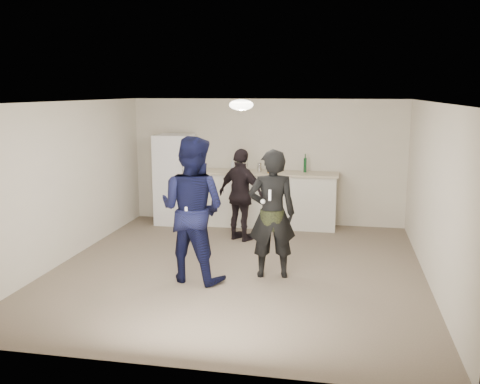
% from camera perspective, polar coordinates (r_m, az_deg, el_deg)
% --- Properties ---
extents(floor, '(6.00, 6.00, 0.00)m').
position_cam_1_polar(floor, '(8.18, -0.27, -8.20)').
color(floor, '#6B5B4C').
rests_on(floor, ground).
extents(ceiling, '(6.00, 6.00, 0.00)m').
position_cam_1_polar(ceiling, '(7.74, -0.29, 9.59)').
color(ceiling, silver).
rests_on(ceiling, wall_back).
extents(wall_back, '(6.00, 0.00, 6.00)m').
position_cam_1_polar(wall_back, '(10.79, 2.83, 3.25)').
color(wall_back, beige).
rests_on(wall_back, floor).
extents(wall_front, '(6.00, 0.00, 6.00)m').
position_cam_1_polar(wall_front, '(5.03, -6.97, -5.57)').
color(wall_front, beige).
rests_on(wall_front, floor).
extents(wall_left, '(0.00, 6.00, 6.00)m').
position_cam_1_polar(wall_left, '(8.81, -18.10, 1.03)').
color(wall_left, beige).
rests_on(wall_left, floor).
extents(wall_right, '(0.00, 6.00, 6.00)m').
position_cam_1_polar(wall_right, '(7.82, 19.91, -0.26)').
color(wall_right, beige).
rests_on(wall_right, floor).
extents(counter, '(2.60, 0.56, 1.05)m').
position_cam_1_polar(counter, '(10.57, 3.13, -0.89)').
color(counter, silver).
rests_on(counter, floor).
extents(counter_top, '(2.68, 0.64, 0.04)m').
position_cam_1_polar(counter_top, '(10.47, 3.17, 2.03)').
color(counter_top, beige).
rests_on(counter_top, counter).
extents(fridge, '(0.70, 0.70, 1.80)m').
position_cam_1_polar(fridge, '(10.86, -6.96, 1.36)').
color(fridge, white).
rests_on(fridge, floor).
extents(fridge_handle, '(0.02, 0.02, 0.60)m').
position_cam_1_polar(fridge_handle, '(10.37, -6.16, 3.17)').
color(fridge_handle, '#BBBBBF').
rests_on(fridge_handle, fridge).
extents(ceiling_dome, '(0.36, 0.36, 0.16)m').
position_cam_1_polar(ceiling_dome, '(8.03, 0.14, 9.28)').
color(ceiling_dome, white).
rests_on(ceiling_dome, ceiling).
extents(shaker, '(0.08, 0.08, 0.17)m').
position_cam_1_polar(shaker, '(10.53, 2.10, 2.66)').
color(shaker, '#B8B8BC').
rests_on(shaker, counter_top).
extents(man, '(1.15, 0.99, 2.05)m').
position_cam_1_polar(man, '(7.50, -5.11, -1.85)').
color(man, '#0F123E').
rests_on(man, floor).
extents(woman, '(0.75, 0.57, 1.86)m').
position_cam_1_polar(woman, '(7.64, 3.43, -2.34)').
color(woman, black).
rests_on(woman, floor).
extents(camo_shorts, '(0.34, 0.34, 0.28)m').
position_cam_1_polar(camo_shorts, '(7.65, 3.43, -2.92)').
color(camo_shorts, '#2C3618').
rests_on(camo_shorts, woman).
extents(spectator, '(1.05, 0.80, 1.66)m').
position_cam_1_polar(spectator, '(9.52, 0.15, -0.32)').
color(spectator, black).
rests_on(spectator, floor).
extents(remote_man, '(0.04, 0.04, 0.15)m').
position_cam_1_polar(remote_man, '(7.23, -5.72, -2.14)').
color(remote_man, white).
rests_on(remote_man, man).
extents(nunchuk_man, '(0.07, 0.07, 0.07)m').
position_cam_1_polar(nunchuk_man, '(7.25, -4.74, -2.67)').
color(nunchuk_man, white).
rests_on(nunchuk_man, man).
extents(remote_woman, '(0.04, 0.04, 0.15)m').
position_cam_1_polar(remote_woman, '(7.33, 3.20, -0.34)').
color(remote_woman, white).
rests_on(remote_woman, woman).
extents(nunchuk_woman, '(0.07, 0.07, 0.07)m').
position_cam_1_polar(nunchuk_woman, '(7.39, 2.46, -1.02)').
color(nunchuk_woman, silver).
rests_on(nunchuk_woman, woman).
extents(bottle_cluster, '(1.47, 0.33, 0.28)m').
position_cam_1_polar(bottle_cluster, '(10.44, 2.61, 2.76)').
color(bottle_cluster, '#A06317').
rests_on(bottle_cluster, counter_top).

